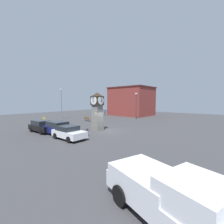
{
  "coord_description": "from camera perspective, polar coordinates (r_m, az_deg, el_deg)",
  "views": [
    {
      "loc": [
        13.15,
        -15.17,
        4.1
      ],
      "look_at": [
        -0.51,
        1.82,
        2.44
      ],
      "focal_mm": 24.0,
      "sensor_mm": 36.0,
      "label": 1
    }
  ],
  "objects": [
    {
      "name": "bollard_far_row",
      "position": [
        18.76,
        -12.85,
        -6.75
      ],
      "size": [
        0.23,
        0.23,
        1.03
      ],
      "color": "#333338",
      "rests_on": "ground_plane"
    },
    {
      "name": "warehouse_blue_far",
      "position": [
        42.52,
        7.37,
        4.08
      ],
      "size": [
        11.31,
        9.53,
        7.83
      ],
      "color": "maroon",
      "rests_on": "ground_plane"
    },
    {
      "name": "car_by_building",
      "position": [
        16.76,
        -16.16,
        -7.4
      ],
      "size": [
        3.97,
        2.03,
        1.43
      ],
      "color": "silver",
      "rests_on": "ground_plane"
    },
    {
      "name": "bollard_near_tower",
      "position": [
        20.91,
        -17.79,
        -5.72
      ],
      "size": [
        0.31,
        0.31,
        1.03
      ],
      "color": "#333338",
      "rests_on": "ground_plane"
    },
    {
      "name": "bollard_mid_row",
      "position": [
        19.77,
        -14.9,
        -6.42
      ],
      "size": [
        0.29,
        0.29,
        0.9
      ],
      "color": "maroon",
      "rests_on": "ground_plane"
    },
    {
      "name": "bollard_end_row",
      "position": [
        17.84,
        -9.37,
        -7.47
      ],
      "size": [
        0.24,
        0.24,
        0.92
      ],
      "color": "#333338",
      "rests_on": "ground_plane"
    },
    {
      "name": "pickup_truck",
      "position": [
        6.1,
        21.26,
        -27.34
      ],
      "size": [
        5.42,
        3.49,
        1.85
      ],
      "color": "silver",
      "rests_on": "ground_plane"
    },
    {
      "name": "ground_plane",
      "position": [
        20.5,
        -2.09,
        -7.2
      ],
      "size": [
        76.77,
        76.77,
        0.0
      ],
      "primitive_type": "plane",
      "color": "#38383A"
    },
    {
      "name": "car_navy_sedan",
      "position": [
        21.65,
        -25.08,
        -4.9
      ],
      "size": [
        4.17,
        1.99,
        1.52
      ],
      "color": "black",
      "rests_on": "ground_plane"
    },
    {
      "name": "bench",
      "position": [
        30.48,
        -9.45,
        -2.44
      ],
      "size": [
        1.66,
        0.75,
        0.9
      ],
      "color": "brown",
      "rests_on": "ground_plane"
    },
    {
      "name": "street_lamp_near_road",
      "position": [
        35.04,
        -18.74,
        3.75
      ],
      "size": [
        0.5,
        0.24,
        6.75
      ],
      "color": "slate",
      "rests_on": "ground_plane"
    },
    {
      "name": "pedestrian_crossing_lot",
      "position": [
        41.55,
        -2.68,
        0.11
      ],
      "size": [
        0.46,
        0.39,
        1.78
      ],
      "color": "#3F3F47",
      "rests_on": "ground_plane"
    },
    {
      "name": "clock_tower",
      "position": [
        20.65,
        -5.62,
        0.54
      ],
      "size": [
        1.75,
        1.71,
        5.22
      ],
      "color": "slate",
      "rests_on": "ground_plane"
    },
    {
      "name": "street_lamp_far_side",
      "position": [
        33.22,
        9.19,
        3.03
      ],
      "size": [
        0.5,
        0.24,
        5.76
      ],
      "color": "#333338",
      "rests_on": "ground_plane"
    },
    {
      "name": "car_near_tower",
      "position": [
        19.07,
        -19.7,
        -5.83
      ],
      "size": [
        4.48,
        1.97,
        1.61
      ],
      "color": "navy",
      "rests_on": "ground_plane"
    },
    {
      "name": "pedestrian_near_bench",
      "position": [
        26.02,
        -24.46,
        -3.01
      ],
      "size": [
        0.41,
        0.47,
        1.65
      ],
      "color": "#3F3F47",
      "rests_on": "ground_plane"
    }
  ]
}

